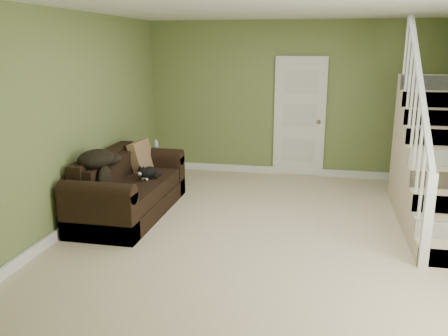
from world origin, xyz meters
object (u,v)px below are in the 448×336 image
at_px(side_table, 154,170).
at_px(banana, 126,192).
at_px(sofa, 127,191).
at_px(cat, 148,173).

relative_size(side_table, banana, 4.46).
bearing_deg(sofa, side_table, 93.53).
bearing_deg(side_table, banana, -80.43).
xyz_separation_m(side_table, banana, (0.29, -1.74, 0.19)).
xyz_separation_m(sofa, cat, (0.23, 0.18, 0.22)).
height_order(sofa, side_table, sofa).
distance_m(sofa, side_table, 1.23).
xyz_separation_m(cat, banana, (-0.02, -0.69, -0.06)).
height_order(sofa, banana, sofa).
bearing_deg(side_table, sofa, -86.47).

